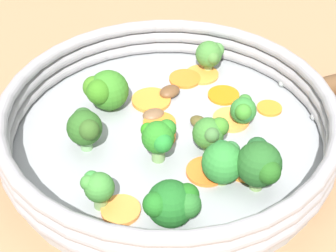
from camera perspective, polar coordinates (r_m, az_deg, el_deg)
ground_plane at (r=0.64m, az=-0.00°, el=-2.22°), size 4.00×4.00×0.00m
skillet at (r=0.63m, az=-0.00°, el=-1.64°), size 0.36×0.36×0.02m
skillet_rim_wall at (r=0.61m, az=-0.00°, el=0.64°), size 0.37×0.37×0.05m
skillet_rivet_left at (r=0.67m, az=14.64°, el=0.92°), size 0.01×0.01×0.01m
skillet_rivet_right at (r=0.72m, az=11.51°, el=4.27°), size 0.01×0.01×0.01m
carrot_slice_0 at (r=0.59m, az=7.77°, el=-4.23°), size 0.05×0.05×0.01m
carrot_slice_1 at (r=0.72m, az=1.72°, el=4.82°), size 0.06×0.06×0.00m
carrot_slice_2 at (r=0.69m, az=5.67°, el=3.14°), size 0.04×0.04×0.00m
carrot_slice_3 at (r=0.68m, az=10.25°, el=1.80°), size 0.03×0.03×0.00m
carrot_slice_4 at (r=0.65m, az=6.42°, el=0.66°), size 0.06×0.06×0.01m
carrot_slice_5 at (r=0.63m, az=-0.77°, el=-0.86°), size 0.03×0.03×0.01m
carrot_slice_6 at (r=0.68m, az=-1.72°, el=2.65°), size 0.05×0.05×0.00m
carrot_slice_7 at (r=0.64m, az=-1.03°, el=0.19°), size 0.05×0.05×0.01m
carrot_slice_8 at (r=0.59m, az=3.92°, el=-4.63°), size 0.05×0.05×0.00m
carrot_slice_9 at (r=0.72m, az=3.45°, el=5.23°), size 0.05×0.05×0.00m
carrot_slice_10 at (r=0.55m, az=-4.82°, el=-8.52°), size 0.04×0.04×0.00m
broccoli_floret_0 at (r=0.64m, az=7.68°, el=1.58°), size 0.03×0.03×0.04m
broccoli_floret_1 at (r=0.56m, az=9.31°, el=-3.83°), size 0.05×0.05×0.06m
broccoli_floret_2 at (r=0.60m, az=-8.43°, el=-0.12°), size 0.05×0.04×0.05m
broccoli_floret_3 at (r=0.54m, az=-7.17°, el=-6.18°), size 0.03×0.03×0.04m
broccoli_floret_4 at (r=0.56m, az=5.63°, el=-3.53°), size 0.05×0.04×0.05m
broccoli_floret_5 at (r=0.52m, az=0.47°, el=-7.86°), size 0.05×0.05×0.05m
broccoli_floret_6 at (r=0.72m, az=4.30°, el=7.27°), size 0.04×0.04×0.04m
broccoli_floret_7 at (r=0.58m, az=-0.91°, el=-1.17°), size 0.04×0.04×0.05m
broccoli_floret_8 at (r=0.60m, az=4.32°, el=-0.68°), size 0.04×0.04×0.04m
broccoli_floret_9 at (r=0.66m, az=-6.39°, el=3.62°), size 0.05×0.05×0.05m
mushroom_piece_0 at (r=0.65m, az=-1.66°, el=1.11°), size 0.02×0.03×0.01m
mushroom_piece_1 at (r=0.68m, az=0.17°, el=3.51°), size 0.03×0.03×0.01m
mushroom_piece_2 at (r=0.64m, az=3.24°, el=0.32°), size 0.03×0.02×0.01m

